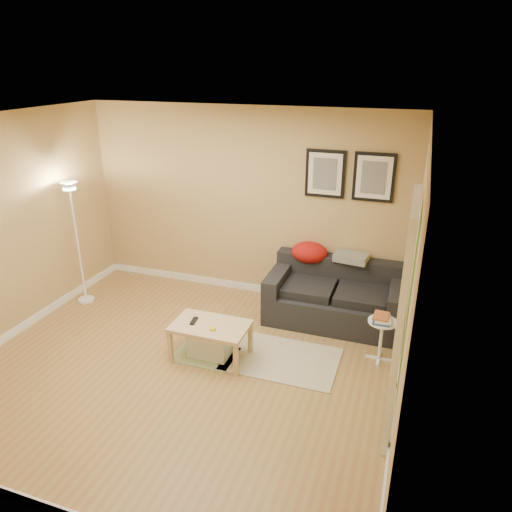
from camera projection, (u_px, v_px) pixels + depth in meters
name	position (u px, v px, depth m)	size (l,w,h in m)	color
floor	(184.00, 365.00, 5.27)	(4.50, 4.50, 0.00)	olive
ceiling	(167.00, 123.00, 4.28)	(4.50, 4.50, 0.00)	white
wall_back	(245.00, 204.00, 6.52)	(4.50, 4.50, 0.00)	tan
wall_front	(27.00, 370.00, 3.03)	(4.50, 4.50, 0.00)	tan
wall_left	(0.00, 232.00, 5.46)	(4.00, 4.00, 0.00)	tan
wall_right	(411.00, 289.00, 4.10)	(4.00, 4.00, 0.00)	tan
baseboard_back	(246.00, 286.00, 6.99)	(4.50, 0.02, 0.10)	white
baseboard_front	(59.00, 511.00, 3.51)	(4.50, 0.02, 0.10)	white
baseboard_left	(21.00, 327.00, 5.93)	(0.02, 4.00, 0.10)	white
baseboard_right	(394.00, 406.00, 4.57)	(0.02, 4.00, 0.10)	white
sofa	(335.00, 294.00, 6.05)	(1.70, 0.90, 0.75)	black
red_throw	(310.00, 253.00, 6.29)	(0.48, 0.36, 0.28)	#AF1810
plaid_throw	(351.00, 257.00, 6.11)	(0.42, 0.26, 0.10)	tan
framed_print_left	(325.00, 174.00, 5.98)	(0.50, 0.04, 0.60)	black
framed_print_right	(374.00, 177.00, 5.80)	(0.50, 0.04, 0.60)	black
area_rug	(282.00, 359.00, 5.37)	(1.25, 0.85, 0.01)	#BBAD94
green_runner	(205.00, 354.00, 5.46)	(0.70, 0.50, 0.01)	#668C4C
coffee_table	(211.00, 341.00, 5.34)	(0.84, 0.52, 0.42)	tan
remote_control	(194.00, 321.00, 5.32)	(0.05, 0.16, 0.02)	black
tape_roll	(212.00, 329.00, 5.15)	(0.07, 0.07, 0.03)	yellow
storage_bin	(211.00, 343.00, 5.42)	(0.47, 0.34, 0.29)	white
side_table	(381.00, 340.00, 5.29)	(0.32, 0.32, 0.49)	white
book_stack	(382.00, 318.00, 5.17)	(0.18, 0.24, 0.08)	navy
floor_lamp	(78.00, 247.00, 6.39)	(0.22, 0.22, 1.69)	white
doorway	(400.00, 325.00, 4.08)	(0.12, 1.01, 2.13)	white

